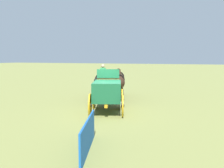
% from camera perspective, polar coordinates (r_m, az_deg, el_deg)
% --- Properties ---
extents(ground_plane, '(220.00, 220.00, 0.00)m').
position_cam_1_polar(ground_plane, '(14.52, -1.11, -6.52)').
color(ground_plane, olive).
extents(show_wagon, '(5.57, 2.90, 2.75)m').
position_cam_1_polar(show_wagon, '(14.44, -1.11, -1.70)').
color(show_wagon, '#195B38').
rests_on(show_wagon, ground).
extents(draft_horse_rear_near, '(3.07, 1.65, 2.24)m').
position_cam_1_polar(draft_horse_rear_near, '(17.94, -2.65, 0.34)').
color(draft_horse_rear_near, black).
rests_on(draft_horse_rear_near, ground).
extents(draft_horse_rear_off, '(3.01, 1.61, 2.20)m').
position_cam_1_polar(draft_horse_rear_off, '(17.91, 1.50, 0.21)').
color(draft_horse_rear_off, '#331E14').
rests_on(draft_horse_rear_off, ground).
extents(draft_horse_lead_near, '(3.08, 1.63, 2.22)m').
position_cam_1_polar(draft_horse_lead_near, '(20.54, -2.12, 1.02)').
color(draft_horse_lead_near, brown).
rests_on(draft_horse_lead_near, ground).
extents(draft_horse_lead_off, '(3.04, 1.65, 2.22)m').
position_cam_1_polar(draft_horse_lead_off, '(20.48, 1.50, 1.01)').
color(draft_horse_lead_off, '#331E14').
rests_on(draft_horse_lead_off, ground).
extents(sponsor_banner, '(3.03, 1.14, 1.10)m').
position_cam_1_polar(sponsor_banner, '(8.59, -5.56, -11.70)').
color(sponsor_banner, '#1959B2').
rests_on(sponsor_banner, ground).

